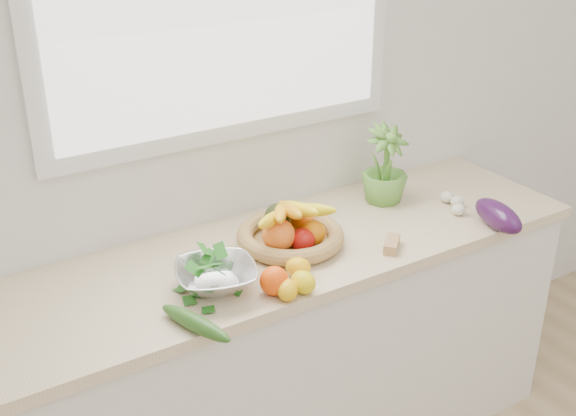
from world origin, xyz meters
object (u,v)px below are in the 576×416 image
apple (303,240)px  cucumber (195,323)px  eggplant (498,216)px  potted_herb (385,166)px  colander_with_spinach (216,272)px  fruit_basket (290,231)px

apple → cucumber: apple is taller
eggplant → potted_herb: 0.45m
cucumber → colander_with_spinach: colander_with_spinach is taller
cucumber → colander_with_spinach: size_ratio=0.87×
colander_with_spinach → eggplant: bearing=-8.7°
eggplant → fruit_basket: (-0.68, 0.28, 0.00)m
fruit_basket → colander_with_spinach: 0.36m
apple → eggplant: 0.70m
eggplant → cucumber: eggplant is taller
apple → eggplant: bearing=-18.0°
apple → eggplant: (0.67, -0.22, 0.01)m
eggplant → cucumber: 1.16m
cucumber → colander_with_spinach: 0.22m
potted_herb → fruit_basket: bearing=-167.4°
cucumber → apple: bearing=23.8°
apple → fruit_basket: (-0.01, 0.06, 0.01)m
colander_with_spinach → potted_herb: bearing=15.9°
eggplant → cucumber: bearing=180.0°
apple → potted_herb: potted_herb is taller
apple → potted_herb: (0.48, 0.17, 0.10)m
cucumber → fruit_basket: (0.48, 0.28, 0.03)m
apple → cucumber: (-0.49, -0.22, -0.02)m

